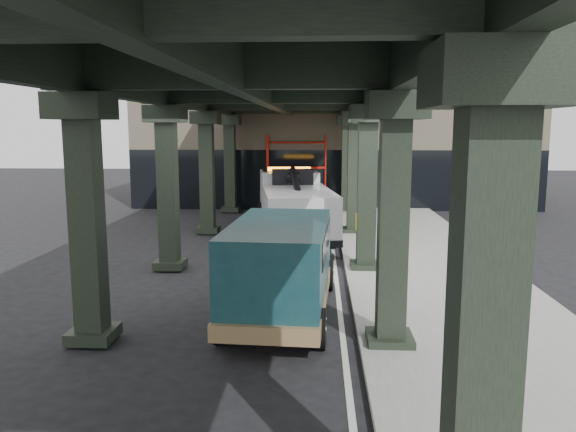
% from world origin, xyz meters
% --- Properties ---
extents(ground, '(90.00, 90.00, 0.00)m').
position_xyz_m(ground, '(0.00, 0.00, 0.00)').
color(ground, black).
rests_on(ground, ground).
extents(sidewalk, '(5.00, 40.00, 0.15)m').
position_xyz_m(sidewalk, '(4.50, 2.00, 0.07)').
color(sidewalk, gray).
rests_on(sidewalk, ground).
extents(lane_stripe, '(0.12, 38.00, 0.01)m').
position_xyz_m(lane_stripe, '(1.70, 2.00, 0.01)').
color(lane_stripe, silver).
rests_on(lane_stripe, ground).
extents(viaduct, '(7.40, 32.00, 6.40)m').
position_xyz_m(viaduct, '(-0.40, 2.00, 5.46)').
color(viaduct, black).
rests_on(viaduct, ground).
extents(building, '(22.00, 10.00, 8.00)m').
position_xyz_m(building, '(2.00, 20.00, 4.00)').
color(building, '#C6B793').
rests_on(building, ground).
extents(scaffolding, '(3.08, 0.88, 4.00)m').
position_xyz_m(scaffolding, '(0.00, 14.64, 2.11)').
color(scaffolding, red).
rests_on(scaffolding, ground).
extents(tow_truck, '(3.50, 8.83, 2.82)m').
position_xyz_m(tow_truck, '(0.16, 7.52, 1.38)').
color(tow_truck, black).
rests_on(tow_truck, ground).
extents(towed_van, '(2.53, 5.73, 2.28)m').
position_xyz_m(towed_van, '(0.33, -2.22, 1.22)').
color(towed_van, '#11373E').
rests_on(towed_van, ground).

